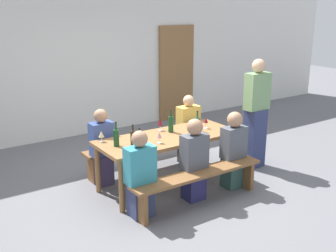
{
  "coord_description": "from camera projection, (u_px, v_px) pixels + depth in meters",
  "views": [
    {
      "loc": [
        -3.11,
        -4.61,
        2.55
      ],
      "look_at": [
        0.0,
        0.0,
        0.9
      ],
      "focal_mm": 44.11,
      "sensor_mm": 36.0,
      "label": 1
    }
  ],
  "objects": [
    {
      "name": "wine_bottle_2",
      "position": [
        133.0,
        138.0,
        5.38
      ],
      "size": [
        0.07,
        0.07,
        0.3
      ],
      "color": "#332814",
      "rests_on": "tasting_table"
    },
    {
      "name": "wine_glass_1",
      "position": [
        206.0,
        121.0,
        6.18
      ],
      "size": [
        0.06,
        0.06,
        0.16
      ],
      "color": "silver",
      "rests_on": "tasting_table"
    },
    {
      "name": "wine_glass_2",
      "position": [
        159.0,
        135.0,
        5.52
      ],
      "size": [
        0.07,
        0.07,
        0.16
      ],
      "color": "silver",
      "rests_on": "tasting_table"
    },
    {
      "name": "ground_plane",
      "position": [
        168.0,
        185.0,
        6.05
      ],
      "size": [
        24.0,
        24.0,
        0.0
      ],
      "primitive_type": "plane",
      "color": "slate"
    },
    {
      "name": "seated_guest_near_2",
      "position": [
        233.0,
        151.0,
        5.85
      ],
      "size": [
        0.35,
        0.24,
        1.12
      ],
      "rotation": [
        0.0,
        0.0,
        1.57
      ],
      "color": "#2E514A",
      "rests_on": "ground"
    },
    {
      "name": "wine_bottle_3",
      "position": [
        171.0,
        124.0,
        5.99
      ],
      "size": [
        0.08,
        0.08,
        0.33
      ],
      "color": "#194723",
      "rests_on": "tasting_table"
    },
    {
      "name": "wine_bottle_0",
      "position": [
        140.0,
        143.0,
        5.17
      ],
      "size": [
        0.07,
        0.07,
        0.32
      ],
      "color": "#332814",
      "rests_on": "tasting_table"
    },
    {
      "name": "tasting_table",
      "position": [
        168.0,
        141.0,
        5.86
      ],
      "size": [
        2.05,
        0.83,
        0.75
      ],
      "color": "olive",
      "rests_on": "ground"
    },
    {
      "name": "bench_far",
      "position": [
        143.0,
        148.0,
        6.52
      ],
      "size": [
        1.95,
        0.3,
        0.45
      ],
      "color": "brown",
      "rests_on": "ground"
    },
    {
      "name": "wine_glass_0",
      "position": [
        160.0,
        122.0,
        6.06
      ],
      "size": [
        0.07,
        0.07,
        0.18
      ],
      "color": "silver",
      "rests_on": "tasting_table"
    },
    {
      "name": "seated_guest_far_0",
      "position": [
        102.0,
        149.0,
        5.93
      ],
      "size": [
        0.33,
        0.24,
        1.14
      ],
      "rotation": [
        0.0,
        0.0,
        -1.57
      ],
      "color": "#453B63",
      "rests_on": "ground"
    },
    {
      "name": "wine_bottle_4",
      "position": [
        116.0,
        137.0,
        5.4
      ],
      "size": [
        0.08,
        0.08,
        0.33
      ],
      "color": "#194723",
      "rests_on": "tasting_table"
    },
    {
      "name": "back_wall",
      "position": [
        80.0,
        54.0,
        8.05
      ],
      "size": [
        14.0,
        0.2,
        3.2
      ],
      "primitive_type": "cube",
      "color": "silver",
      "rests_on": "ground"
    },
    {
      "name": "bench_near",
      "position": [
        198.0,
        179.0,
        5.39
      ],
      "size": [
        1.95,
        0.3,
        0.45
      ],
      "color": "brown",
      "rests_on": "ground"
    },
    {
      "name": "wine_glass_3",
      "position": [
        101.0,
        134.0,
        5.57
      ],
      "size": [
        0.08,
        0.08,
        0.15
      ],
      "color": "silver",
      "rests_on": "tasting_table"
    },
    {
      "name": "wine_bottle_1",
      "position": [
        197.0,
        124.0,
        6.05
      ],
      "size": [
        0.07,
        0.07,
        0.3
      ],
      "color": "#234C2D",
      "rests_on": "tasting_table"
    },
    {
      "name": "seated_guest_far_1",
      "position": [
        188.0,
        131.0,
        6.76
      ],
      "size": [
        0.36,
        0.24,
        1.15
      ],
      "rotation": [
        0.0,
        0.0,
        -1.57
      ],
      "color": "#3C3C3A",
      "rests_on": "ground"
    },
    {
      "name": "seated_guest_near_1",
      "position": [
        194.0,
        161.0,
        5.47
      ],
      "size": [
        0.35,
        0.24,
        1.13
      ],
      "rotation": [
        0.0,
        0.0,
        1.57
      ],
      "color": "navy",
      "rests_on": "ground"
    },
    {
      "name": "wooden_door",
      "position": [
        176.0,
        73.0,
        9.28
      ],
      "size": [
        0.9,
        0.06,
        2.1
      ],
      "primitive_type": "cube",
      "color": "olive",
      "rests_on": "ground"
    },
    {
      "name": "standing_host",
      "position": [
        256.0,
        116.0,
        6.52
      ],
      "size": [
        0.4,
        0.24,
        1.75
      ],
      "rotation": [
        0.0,
        0.0,
        3.14
      ],
      "color": "navy",
      "rests_on": "ground"
    },
    {
      "name": "seated_guest_near_0",
      "position": [
        140.0,
        176.0,
        5.03
      ],
      "size": [
        0.37,
        0.24,
        1.11
      ],
      "rotation": [
        0.0,
        0.0,
        1.57
      ],
      "color": "navy",
      "rests_on": "ground"
    }
  ]
}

